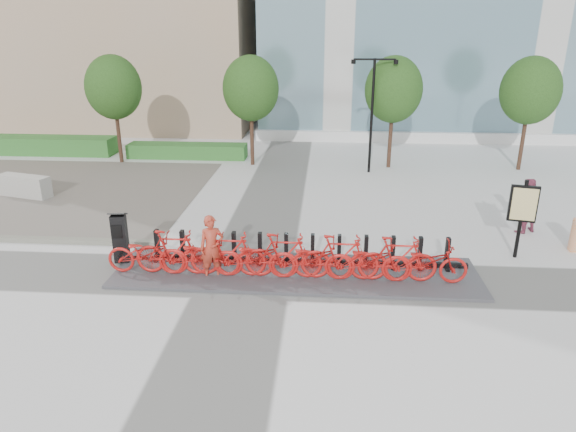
# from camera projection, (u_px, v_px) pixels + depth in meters

# --- Properties ---
(ground) EXTENTS (120.00, 120.00, 0.00)m
(ground) POSITION_uv_depth(u_px,v_px,m) (246.00, 277.00, 13.45)
(ground) COLOR silver
(gravel_patch) EXTENTS (14.00, 14.00, 0.00)m
(gravel_patch) POSITION_uv_depth(u_px,v_px,m) (27.00, 191.00, 20.71)
(gravel_patch) COLOR slate
(gravel_patch) RESTS_ON ground
(hedge_a) EXTENTS (10.00, 1.40, 0.90)m
(hedge_a) POSITION_uv_depth(u_px,v_px,m) (21.00, 145.00, 26.93)
(hedge_a) COLOR #2E6E24
(hedge_a) RESTS_ON ground
(hedge_b) EXTENTS (6.00, 1.20, 0.70)m
(hedge_b) POSITION_uv_depth(u_px,v_px,m) (187.00, 151.00, 26.06)
(hedge_b) COLOR #2E6E24
(hedge_b) RESTS_ON ground
(tree_0) EXTENTS (2.60, 2.60, 5.10)m
(tree_0) POSITION_uv_depth(u_px,v_px,m) (113.00, 87.00, 24.04)
(tree_0) COLOR black
(tree_0) RESTS_ON ground
(tree_1) EXTENTS (2.60, 2.60, 5.10)m
(tree_1) POSITION_uv_depth(u_px,v_px,m) (251.00, 89.00, 23.59)
(tree_1) COLOR black
(tree_1) RESTS_ON ground
(tree_2) EXTENTS (2.60, 2.60, 5.10)m
(tree_2) POSITION_uv_depth(u_px,v_px,m) (394.00, 90.00, 23.13)
(tree_2) COLOR black
(tree_2) RESTS_ON ground
(tree_3) EXTENTS (2.60, 2.60, 5.10)m
(tree_3) POSITION_uv_depth(u_px,v_px,m) (530.00, 91.00, 22.71)
(tree_3) COLOR black
(tree_3) RESTS_ON ground
(streetlamp) EXTENTS (2.00, 0.20, 5.00)m
(streetlamp) POSITION_uv_depth(u_px,v_px,m) (372.00, 103.00, 22.42)
(streetlamp) COLOR black
(streetlamp) RESTS_ON ground
(dock_pad) EXTENTS (9.60, 2.40, 0.08)m
(dock_pad) POSITION_uv_depth(u_px,v_px,m) (296.00, 273.00, 13.63)
(dock_pad) COLOR #45454A
(dock_pad) RESTS_ON ground
(dock_rail_posts) EXTENTS (8.02, 0.50, 0.85)m
(dock_rail_posts) POSITION_uv_depth(u_px,v_px,m) (299.00, 249.00, 13.91)
(dock_rail_posts) COLOR black
(dock_rail_posts) RESTS_ON dock_pad
(bike_0) EXTENTS (2.06, 0.72, 1.08)m
(bike_0) POSITION_uv_depth(u_px,v_px,m) (146.00, 254.00, 13.37)
(bike_0) COLOR #B51713
(bike_0) RESTS_ON dock_pad
(bike_1) EXTENTS (1.99, 0.56, 1.20)m
(bike_1) POSITION_uv_depth(u_px,v_px,m) (173.00, 252.00, 13.30)
(bike_1) COLOR #B51713
(bike_1) RESTS_ON dock_pad
(bike_2) EXTENTS (2.06, 0.72, 1.08)m
(bike_2) POSITION_uv_depth(u_px,v_px,m) (200.00, 255.00, 13.27)
(bike_2) COLOR #B51713
(bike_2) RESTS_ON dock_pad
(bike_3) EXTENTS (1.99, 0.56, 1.20)m
(bike_3) POSITION_uv_depth(u_px,v_px,m) (228.00, 254.00, 13.20)
(bike_3) COLOR #B51713
(bike_3) RESTS_ON dock_pad
(bike_4) EXTENTS (2.06, 0.72, 1.08)m
(bike_4) POSITION_uv_depth(u_px,v_px,m) (256.00, 257.00, 13.17)
(bike_4) COLOR #B51713
(bike_4) RESTS_ON dock_pad
(bike_5) EXTENTS (1.99, 0.56, 1.20)m
(bike_5) POSITION_uv_depth(u_px,v_px,m) (284.00, 256.00, 13.10)
(bike_5) COLOR #B51713
(bike_5) RESTS_ON dock_pad
(bike_6) EXTENTS (2.06, 0.72, 1.08)m
(bike_6) POSITION_uv_depth(u_px,v_px,m) (312.00, 259.00, 13.07)
(bike_6) COLOR #B51713
(bike_6) RESTS_ON dock_pad
(bike_7) EXTENTS (1.99, 0.56, 1.20)m
(bike_7) POSITION_uv_depth(u_px,v_px,m) (340.00, 257.00, 13.00)
(bike_7) COLOR #B51713
(bike_7) RESTS_ON dock_pad
(bike_8) EXTENTS (2.06, 0.72, 1.08)m
(bike_8) POSITION_uv_depth(u_px,v_px,m) (368.00, 260.00, 12.97)
(bike_8) COLOR #B51713
(bike_8) RESTS_ON dock_pad
(bike_9) EXTENTS (1.99, 0.56, 1.20)m
(bike_9) POSITION_uv_depth(u_px,v_px,m) (397.00, 259.00, 12.90)
(bike_9) COLOR #B51713
(bike_9) RESTS_ON dock_pad
(bike_10) EXTENTS (2.06, 0.72, 1.08)m
(bike_10) POSITION_uv_depth(u_px,v_px,m) (426.00, 262.00, 12.87)
(bike_10) COLOR #B51713
(bike_10) RESTS_ON dock_pad
(kiosk) EXTENTS (0.50, 0.44, 1.48)m
(kiosk) POSITION_uv_depth(u_px,v_px,m) (120.00, 237.00, 13.98)
(kiosk) COLOR black
(kiosk) RESTS_ON dock_pad
(worker_red) EXTENTS (0.73, 0.59, 1.72)m
(worker_red) POSITION_uv_depth(u_px,v_px,m) (212.00, 248.00, 13.12)
(worker_red) COLOR #AE3624
(worker_red) RESTS_ON ground
(pedestrian) EXTENTS (1.07, 0.98, 1.76)m
(pedestrian) POSITION_uv_depth(u_px,v_px,m) (525.00, 206.00, 16.22)
(pedestrian) COLOR #943D57
(pedestrian) RESTS_ON ground
(jersey_barrier) EXTENTS (2.23, 1.12, 0.83)m
(jersey_barrier) POSITION_uv_depth(u_px,v_px,m) (25.00, 186.00, 19.91)
(jersey_barrier) COLOR #A09E90
(jersey_barrier) RESTS_ON ground
(map_sign) EXTENTS (0.75, 0.28, 2.28)m
(map_sign) POSITION_uv_depth(u_px,v_px,m) (523.00, 207.00, 14.15)
(map_sign) COLOR black
(map_sign) RESTS_ON ground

